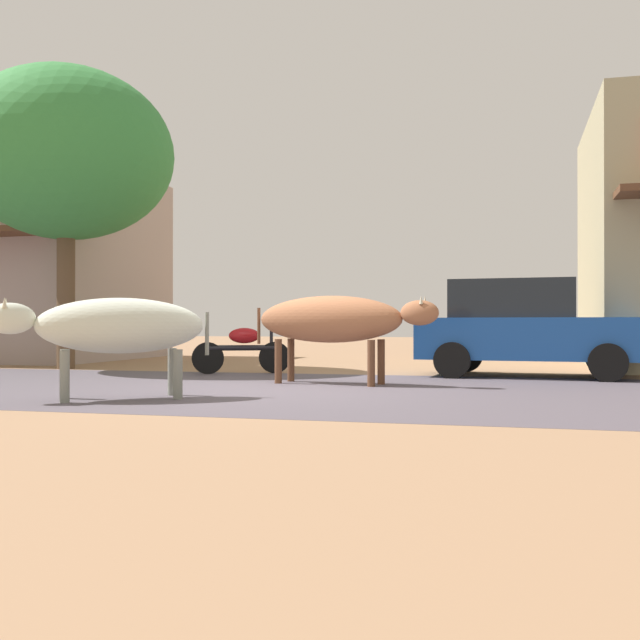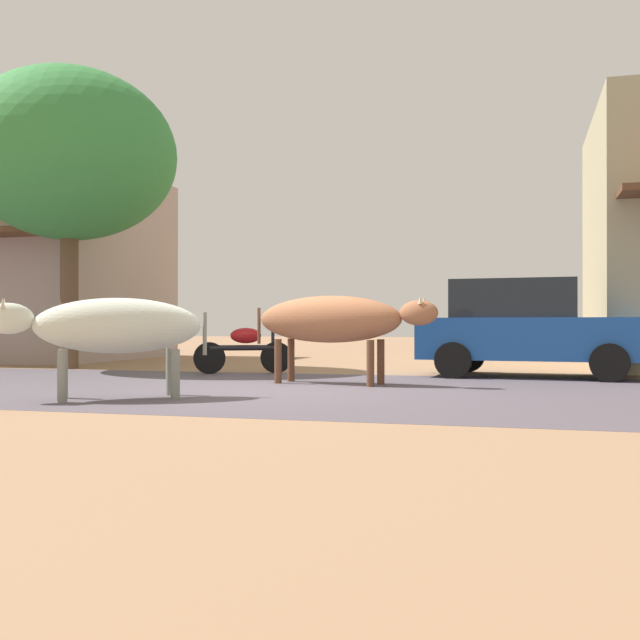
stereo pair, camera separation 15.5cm
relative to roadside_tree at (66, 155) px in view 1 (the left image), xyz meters
The scene contains 8 objects.
ground 7.77m from the roadside_tree, 31.50° to the right, with size 80.00×80.00×0.00m, color #9D7655.
asphalt_road 7.77m from the roadside_tree, 31.50° to the right, with size 72.00×6.21×0.00m, color #564E57.
storefront_left_cafe 5.78m from the roadside_tree, 139.99° to the left, with size 7.04×6.34×4.74m.
roadside_tree is the anchor object (origin of this frame).
parked_hatchback_car 9.49m from the roadside_tree, ahead, with size 3.80×2.15×1.64m.
parked_motorcycle 5.51m from the roadside_tree, ahead, with size 1.63×0.84×1.04m.
cow_near_brown 7.40m from the roadside_tree, 51.93° to the right, with size 2.37×1.78×1.21m.
cow_far_dark 7.30m from the roadside_tree, 21.32° to the right, with size 2.87×0.98×1.32m.
Camera 1 is at (3.09, -9.79, 0.90)m, focal length 41.98 mm.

